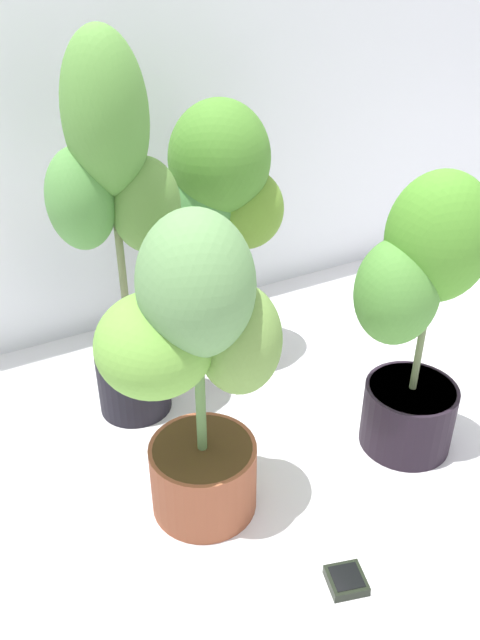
% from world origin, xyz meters
% --- Properties ---
extents(ground_plane, '(8.00, 8.00, 0.00)m').
position_xyz_m(ground_plane, '(0.00, 0.00, 0.00)').
color(ground_plane, silver).
rests_on(ground_plane, ground).
extents(mylar_back_wall, '(3.20, 0.01, 2.00)m').
position_xyz_m(mylar_back_wall, '(0.00, 0.86, 1.00)').
color(mylar_back_wall, silver).
rests_on(mylar_back_wall, ground).
extents(potted_plant_front_left, '(0.49, 0.37, 0.77)m').
position_xyz_m(potted_plant_front_left, '(-0.32, -0.06, 0.45)').
color(potted_plant_front_left, brown).
rests_on(potted_plant_front_left, ground).
extents(potted_plant_back_left, '(0.35, 0.27, 1.05)m').
position_xyz_m(potted_plant_back_left, '(-0.33, 0.38, 0.61)').
color(potted_plant_back_left, black).
rests_on(potted_plant_back_left, ground).
extents(potted_plant_front_right, '(0.40, 0.32, 0.78)m').
position_xyz_m(potted_plant_front_right, '(0.24, -0.12, 0.43)').
color(potted_plant_front_right, black).
rests_on(potted_plant_front_right, ground).
extents(potted_plant_back_center, '(0.44, 0.38, 0.83)m').
position_xyz_m(potted_plant_back_center, '(0.02, 0.51, 0.49)').
color(potted_plant_back_center, '#312A1C').
rests_on(potted_plant_back_center, ground).
extents(hygrometer_box, '(0.10, 0.10, 0.03)m').
position_xyz_m(hygrometer_box, '(-0.15, -0.41, 0.01)').
color(hygrometer_box, black).
rests_on(hygrometer_box, ground).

